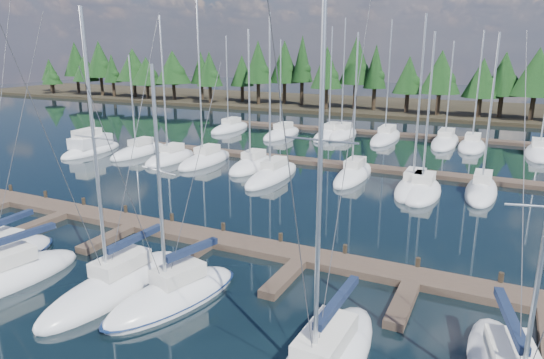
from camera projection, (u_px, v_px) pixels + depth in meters
The scene contains 9 objects.
ground at pixel (292, 191), 40.33m from camera, with size 260.00×260.00×0.00m, color black.
far_shore at pixel (418, 108), 92.33m from camera, with size 220.00×30.00×0.60m, color black.
main_dock at pixel (209, 242), 29.30m from camera, with size 44.00×6.13×0.90m.
back_docks at pixel (358, 147), 57.27m from camera, with size 50.00×21.80×0.40m.
front_sailboat_3 at pixel (116, 285), 23.83m from camera, with size 3.11×9.12×14.07m.
front_sailboat_4 at pixel (174, 296), 22.84m from camera, with size 4.58×8.04×11.77m.
back_sailboat_rows at pixel (347, 153), 53.64m from camera, with size 46.35×34.30×16.71m.
motor_yacht_left at pixel (91, 148), 55.09m from camera, with size 3.67×9.13×4.46m.
tree_line at pixel (390, 72), 83.50m from camera, with size 184.49×11.27×13.15m.
Camera 1 is at (15.28, -5.51, 11.65)m, focal length 32.00 mm.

